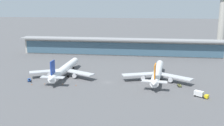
% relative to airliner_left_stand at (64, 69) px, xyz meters
% --- Properties ---
extents(ground_plane, '(1200.00, 1200.00, 0.00)m').
position_rel_airliner_left_stand_xyz_m(ground_plane, '(29.70, -9.02, -4.72)').
color(ground_plane, '#515154').
extents(airliner_left_stand, '(43.30, 56.16, 14.99)m').
position_rel_airliner_left_stand_xyz_m(airliner_left_stand, '(0.00, 0.00, 0.00)').
color(airliner_left_stand, white).
rests_on(airliner_left_stand, ground).
extents(airliner_centre_stand, '(43.06, 56.30, 14.99)m').
position_rel_airliner_left_stand_xyz_m(airliner_centre_stand, '(59.89, -0.24, 0.00)').
color(airliner_centre_stand, white).
rests_on(airliner_centre_stand, ground).
extents(service_truck_near_nose_yellow, '(7.35, 5.97, 3.10)m').
position_rel_airliner_left_stand_xyz_m(service_truck_near_nose_yellow, '(80.99, -27.35, -3.03)').
color(service_truck_near_nose_yellow, yellow).
rests_on(service_truck_near_nose_yellow, ground).
extents(service_truck_under_wing_blue, '(4.22, 6.70, 2.70)m').
position_rel_airliner_left_stand_xyz_m(service_truck_under_wing_blue, '(-18.29, -13.24, -3.91)').
color(service_truck_under_wing_blue, '#234C9E').
rests_on(service_truck_under_wing_blue, ground).
extents(service_truck_mid_apron_olive, '(2.29, 3.16, 2.05)m').
position_rel_airliner_left_stand_xyz_m(service_truck_mid_apron_olive, '(72.26, -11.87, -3.85)').
color(service_truck_mid_apron_olive, olive).
rests_on(service_truck_mid_apron_olive, ground).
extents(terminal_building, '(183.60, 12.80, 15.20)m').
position_rel_airliner_left_stand_xyz_m(terminal_building, '(29.70, 73.35, 3.15)').
color(terminal_building, '#B2ADA3').
rests_on(terminal_building, ground).
extents(control_tower, '(12.00, 12.00, 64.41)m').
position_rel_airliner_left_stand_xyz_m(control_tower, '(122.28, 101.41, 30.51)').
color(control_tower, '#B2ADA3').
rests_on(control_tower, ground).
extents(safety_cone_alpha, '(0.62, 0.62, 0.70)m').
position_rel_airliner_left_stand_xyz_m(safety_cone_alpha, '(-6.54, -17.67, -4.40)').
color(safety_cone_alpha, orange).
rests_on(safety_cone_alpha, ground).
extents(safety_cone_bravo, '(0.62, 0.62, 0.70)m').
position_rel_airliner_left_stand_xyz_m(safety_cone_bravo, '(4.36, -16.99, -4.40)').
color(safety_cone_bravo, orange).
rests_on(safety_cone_bravo, ground).
extents(safety_cone_charlie, '(0.62, 0.62, 0.70)m').
position_rel_airliner_left_stand_xyz_m(safety_cone_charlie, '(12.58, -17.85, -4.40)').
color(safety_cone_charlie, orange).
rests_on(safety_cone_charlie, ground).
extents(safety_cone_delta, '(0.62, 0.62, 0.70)m').
position_rel_airliner_left_stand_xyz_m(safety_cone_delta, '(-13.48, -20.12, -4.40)').
color(safety_cone_delta, orange).
rests_on(safety_cone_delta, ground).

